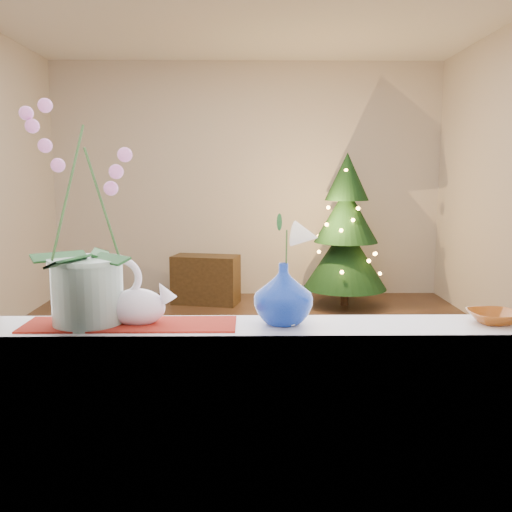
{
  "coord_description": "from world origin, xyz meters",
  "views": [
    {
      "loc": [
        0.01,
        -4.21,
        1.42
      ],
      "look_at": [
        0.05,
        -1.4,
        1.01
      ],
      "focal_mm": 40.0,
      "sensor_mm": 36.0,
      "label": 1
    }
  ],
  "objects_px": {
    "amber_dish": "(493,318)",
    "side_table": "(206,280)",
    "paperweight": "(290,317)",
    "blue_vase": "(283,289)",
    "swan": "(137,293)",
    "xmas_tree": "(346,230)",
    "orchid_pot": "(84,214)"
  },
  "relations": [
    {
      "from": "amber_dish",
      "to": "side_table",
      "type": "relative_size",
      "value": 0.2
    },
    {
      "from": "paperweight",
      "to": "blue_vase",
      "type": "bearing_deg",
      "value": 117.67
    },
    {
      "from": "swan",
      "to": "paperweight",
      "type": "relative_size",
      "value": 3.84
    },
    {
      "from": "amber_dish",
      "to": "blue_vase",
      "type": "bearing_deg",
      "value": 180.0
    },
    {
      "from": "swan",
      "to": "paperweight",
      "type": "xyz_separation_m",
      "value": [
        0.5,
        -0.03,
        -0.07
      ]
    },
    {
      "from": "amber_dish",
      "to": "xmas_tree",
      "type": "relative_size",
      "value": 0.09
    },
    {
      "from": "orchid_pot",
      "to": "swan",
      "type": "xyz_separation_m",
      "value": [
        0.16,
        -0.0,
        -0.26
      ]
    },
    {
      "from": "amber_dish",
      "to": "orchid_pot",
      "type": "bearing_deg",
      "value": 179.98
    },
    {
      "from": "orchid_pot",
      "to": "side_table",
      "type": "xyz_separation_m",
      "value": [
        0.06,
        4.34,
        -1.02
      ]
    },
    {
      "from": "amber_dish",
      "to": "side_table",
      "type": "bearing_deg",
      "value": 106.62
    },
    {
      "from": "blue_vase",
      "to": "xmas_tree",
      "type": "xyz_separation_m",
      "value": [
        0.93,
        4.23,
        -0.21
      ]
    },
    {
      "from": "paperweight",
      "to": "side_table",
      "type": "height_order",
      "value": "paperweight"
    },
    {
      "from": "paperweight",
      "to": "side_table",
      "type": "bearing_deg",
      "value": 97.88
    },
    {
      "from": "orchid_pot",
      "to": "paperweight",
      "type": "relative_size",
      "value": 11.17
    },
    {
      "from": "orchid_pot",
      "to": "blue_vase",
      "type": "relative_size",
      "value": 3.11
    },
    {
      "from": "blue_vase",
      "to": "orchid_pot",
      "type": "bearing_deg",
      "value": 179.97
    },
    {
      "from": "paperweight",
      "to": "xmas_tree",
      "type": "relative_size",
      "value": 0.04
    },
    {
      "from": "swan",
      "to": "blue_vase",
      "type": "xyz_separation_m",
      "value": [
        0.49,
        0.0,
        0.01
      ]
    },
    {
      "from": "amber_dish",
      "to": "side_table",
      "type": "xyz_separation_m",
      "value": [
        -1.3,
        4.34,
        -0.67
      ]
    },
    {
      "from": "side_table",
      "to": "blue_vase",
      "type": "bearing_deg",
      "value": -69.58
    },
    {
      "from": "blue_vase",
      "to": "paperweight",
      "type": "xyz_separation_m",
      "value": [
        0.02,
        -0.04,
        -0.09
      ]
    },
    {
      "from": "swan",
      "to": "amber_dish",
      "type": "distance_m",
      "value": 1.2
    },
    {
      "from": "blue_vase",
      "to": "paperweight",
      "type": "distance_m",
      "value": 0.09
    },
    {
      "from": "blue_vase",
      "to": "amber_dish",
      "type": "relative_size",
      "value": 1.68
    },
    {
      "from": "orchid_pot",
      "to": "side_table",
      "type": "bearing_deg",
      "value": 89.18
    },
    {
      "from": "swan",
      "to": "paperweight",
      "type": "bearing_deg",
      "value": -14.45
    },
    {
      "from": "amber_dish",
      "to": "side_table",
      "type": "height_order",
      "value": "amber_dish"
    },
    {
      "from": "blue_vase",
      "to": "amber_dish",
      "type": "xyz_separation_m",
      "value": [
        0.71,
        -0.0,
        -0.1
      ]
    },
    {
      "from": "orchid_pot",
      "to": "amber_dish",
      "type": "bearing_deg",
      "value": -0.02
    },
    {
      "from": "blue_vase",
      "to": "paperweight",
      "type": "bearing_deg",
      "value": -62.33
    },
    {
      "from": "orchid_pot",
      "to": "swan",
      "type": "distance_m",
      "value": 0.31
    },
    {
      "from": "swan",
      "to": "blue_vase",
      "type": "relative_size",
      "value": 1.07
    }
  ]
}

